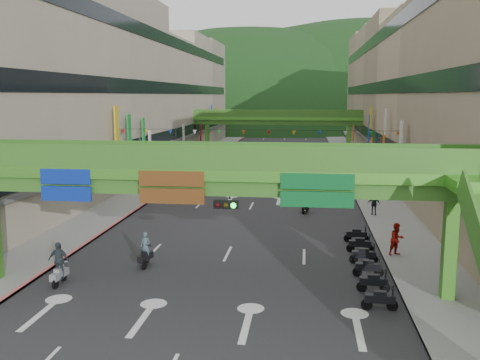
# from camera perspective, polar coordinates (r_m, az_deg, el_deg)

# --- Properties ---
(ground) EXTENTS (320.00, 320.00, 0.00)m
(ground) POSITION_cam_1_polar(r_m,az_deg,el_deg) (20.95, -6.31, -17.39)
(ground) COLOR black
(ground) RESTS_ON ground
(road_slab) EXTENTS (18.00, 140.00, 0.02)m
(road_slab) POSITION_cam_1_polar(r_m,az_deg,el_deg) (69.01, 3.25, 1.28)
(road_slab) COLOR #28282B
(road_slab) RESTS_ON ground
(sidewalk_left) EXTENTS (4.00, 140.00, 0.15)m
(sidewalk_left) POSITION_cam_1_polar(r_m,az_deg,el_deg) (70.57, -5.70, 1.47)
(sidewalk_left) COLOR gray
(sidewalk_left) RESTS_ON ground
(sidewalk_right) EXTENTS (4.00, 140.00, 0.15)m
(sidewalk_right) POSITION_cam_1_polar(r_m,az_deg,el_deg) (69.17, 12.38, 1.15)
(sidewalk_right) COLOR gray
(sidewalk_right) RESTS_ON ground
(curb_left) EXTENTS (0.20, 140.00, 0.18)m
(curb_left) POSITION_cam_1_polar(r_m,az_deg,el_deg) (70.18, -4.19, 1.47)
(curb_left) COLOR #CC5959
(curb_left) RESTS_ON ground
(curb_right) EXTENTS (0.20, 140.00, 0.18)m
(curb_right) POSITION_cam_1_polar(r_m,az_deg,el_deg) (69.01, 10.81, 1.20)
(curb_right) COLOR gray
(curb_right) RESTS_ON ground
(building_row_left) EXTENTS (12.80, 95.00, 19.00)m
(building_row_left) POSITION_cam_1_polar(r_m,az_deg,el_deg) (72.13, -12.05, 8.96)
(building_row_left) COLOR #9E937F
(building_row_left) RESTS_ON ground
(building_row_right) EXTENTS (12.80, 95.00, 19.00)m
(building_row_right) POSITION_cam_1_polar(r_m,az_deg,el_deg) (69.75, 19.22, 8.67)
(building_row_right) COLOR gray
(building_row_right) RESTS_ON ground
(overpass_near) EXTENTS (28.00, 12.27, 7.10)m
(overpass_near) POSITION_cam_1_polar(r_m,az_deg,el_deg) (24.23, -1.46, -0.71)
(overpass_near) COLOR #4C9E2D
(overpass_near) RESTS_ON ground
(overpass_far) EXTENTS (28.00, 2.20, 7.10)m
(overpass_far) POSITION_cam_1_polar(r_m,az_deg,el_deg) (83.45, 3.97, 6.33)
(overpass_far) COLOR #4C9E2D
(overpass_far) RESTS_ON ground
(hill_left) EXTENTS (168.00, 140.00, 112.00)m
(hill_left) POSITION_cam_1_polar(r_m,az_deg,el_deg) (179.54, 0.79, 6.06)
(hill_left) COLOR #1C4419
(hill_left) RESTS_ON ground
(hill_right) EXTENTS (208.00, 176.00, 128.00)m
(hill_right) POSITION_cam_1_polar(r_m,az_deg,el_deg) (199.51, 12.99, 6.13)
(hill_right) COLOR #1C4419
(hill_right) RESTS_ON ground
(bunting_string) EXTENTS (26.00, 0.36, 0.47)m
(bunting_string) POSITION_cam_1_polar(r_m,az_deg,el_deg) (48.56, 1.74, 5.08)
(bunting_string) COLOR black
(bunting_string) RESTS_ON ground
(scooter_rider_near) EXTENTS (0.68, 1.59, 1.93)m
(scooter_rider_near) POSITION_cam_1_polar(r_m,az_deg,el_deg) (29.90, -10.06, -7.46)
(scooter_rider_near) COLOR black
(scooter_rider_near) RESTS_ON ground
(scooter_rider_mid) EXTENTS (0.91, 1.57, 1.97)m
(scooter_rider_mid) POSITION_cam_1_polar(r_m,az_deg,el_deg) (42.90, 6.96, -2.18)
(scooter_rider_mid) COLOR black
(scooter_rider_mid) RESTS_ON ground
(scooter_rider_left) EXTENTS (1.11, 1.60, 2.19)m
(scooter_rider_left) POSITION_cam_1_polar(r_m,az_deg,el_deg) (28.07, -18.77, -8.43)
(scooter_rider_left) COLOR gray
(scooter_rider_left) RESTS_ON ground
(scooter_rider_far) EXTENTS (0.75, 1.60, 1.88)m
(scooter_rider_far) POSITION_cam_1_polar(r_m,az_deg,el_deg) (55.45, -0.38, 0.35)
(scooter_rider_far) COLOR maroon
(scooter_rider_far) RESTS_ON ground
(parked_scooter_row) EXTENTS (1.60, 11.55, 1.08)m
(parked_scooter_row) POSITION_cam_1_polar(r_m,az_deg,el_deg) (29.76, 13.29, -8.38)
(parked_scooter_row) COLOR black
(parked_scooter_row) RESTS_ON ground
(car_silver) EXTENTS (1.65, 4.48, 1.47)m
(car_silver) POSITION_cam_1_polar(r_m,az_deg,el_deg) (62.91, -2.66, 1.19)
(car_silver) COLOR #96949B
(car_silver) RESTS_ON ground
(car_yellow) EXTENTS (2.16, 4.15, 1.35)m
(car_yellow) POSITION_cam_1_polar(r_m,az_deg,el_deg) (82.50, 5.30, 2.99)
(car_yellow) COLOR #F1F20D
(car_yellow) RESTS_ON ground
(pedestrian_red) EXTENTS (1.16, 1.08, 1.89)m
(pedestrian_red) POSITION_cam_1_polar(r_m,az_deg,el_deg) (32.31, 16.38, -6.33)
(pedestrian_red) COLOR #A4130C
(pedestrian_red) RESTS_ON ground
(pedestrian_dark) EXTENTS (1.01, 0.54, 1.65)m
(pedestrian_dark) POSITION_cam_1_polar(r_m,az_deg,el_deg) (42.67, 14.08, -2.70)
(pedestrian_dark) COLOR black
(pedestrian_dark) RESTS_ON ground
(pedestrian_blue) EXTENTS (0.83, 0.66, 1.56)m
(pedestrian_blue) POSITION_cam_1_polar(r_m,az_deg,el_deg) (59.36, 14.43, 0.49)
(pedestrian_blue) COLOR #2A3B52
(pedestrian_blue) RESTS_ON ground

